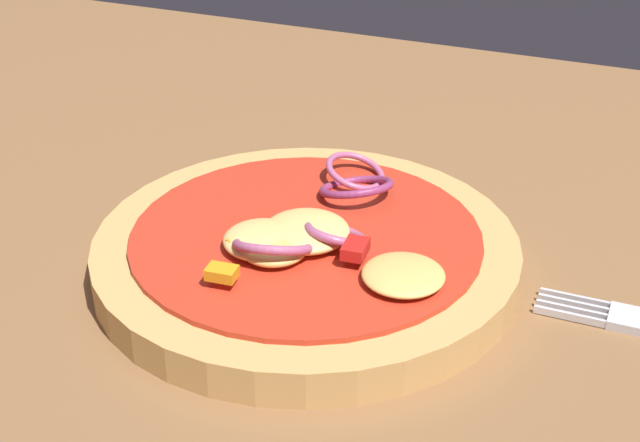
% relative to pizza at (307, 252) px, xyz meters
% --- Properties ---
extents(dining_table, '(1.50, 0.83, 0.04)m').
position_rel_pizza_xyz_m(dining_table, '(0.05, -0.03, -0.03)').
color(dining_table, brown).
rests_on(dining_table, ground).
extents(pizza, '(0.23, 0.23, 0.04)m').
position_rel_pizza_xyz_m(pizza, '(0.00, 0.00, 0.00)').
color(pizza, tan).
rests_on(pizza, dining_table).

